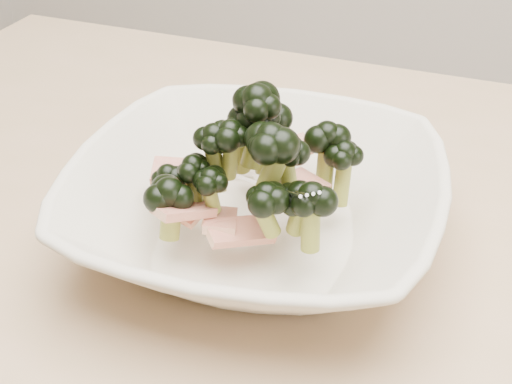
% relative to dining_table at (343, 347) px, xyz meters
% --- Properties ---
extents(dining_table, '(1.20, 0.80, 0.75)m').
position_rel_dining_table_xyz_m(dining_table, '(0.00, 0.00, 0.00)').
color(dining_table, tan).
rests_on(dining_table, ground).
extents(broccoli_dish, '(0.33, 0.33, 0.15)m').
position_rel_dining_table_xyz_m(broccoli_dish, '(-0.08, -0.00, 0.14)').
color(broccoli_dish, beige).
rests_on(broccoli_dish, dining_table).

